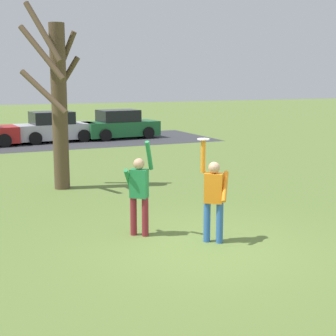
{
  "coord_description": "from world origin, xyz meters",
  "views": [
    {
      "loc": [
        -4.52,
        -8.33,
        3.25
      ],
      "look_at": [
        -0.3,
        1.08,
        1.43
      ],
      "focal_mm": 53.62,
      "sensor_mm": 36.0,
      "label": 1
    }
  ],
  "objects_px": {
    "person_defender": "(139,190)",
    "parked_car_silver": "(54,128)",
    "person_catcher": "(214,195)",
    "frisbee_disc": "(203,139)",
    "parked_car_green": "(120,125)",
    "bare_tree_tall": "(58,99)"
  },
  "relations": [
    {
      "from": "person_defender",
      "to": "parked_car_silver",
      "type": "xyz_separation_m",
      "value": [
        1.7,
        17.03,
        -0.25
      ]
    },
    {
      "from": "person_catcher",
      "to": "frisbee_disc",
      "type": "bearing_deg",
      "value": 0.0
    },
    {
      "from": "person_defender",
      "to": "frisbee_disc",
      "type": "bearing_deg",
      "value": 0.0
    },
    {
      "from": "frisbee_disc",
      "to": "parked_car_silver",
      "type": "bearing_deg",
      "value": 87.84
    },
    {
      "from": "parked_car_silver",
      "to": "parked_car_green",
      "type": "xyz_separation_m",
      "value": [
        3.66,
        -0.01,
        0.0
      ]
    },
    {
      "from": "person_catcher",
      "to": "frisbee_disc",
      "type": "xyz_separation_m",
      "value": [
        -0.17,
        0.15,
        1.11
      ]
    },
    {
      "from": "parked_car_silver",
      "to": "bare_tree_tall",
      "type": "bearing_deg",
      "value": -104.74
    },
    {
      "from": "parked_car_green",
      "to": "bare_tree_tall",
      "type": "bearing_deg",
      "value": -120.63
    },
    {
      "from": "frisbee_disc",
      "to": "bare_tree_tall",
      "type": "distance_m",
      "value": 6.37
    },
    {
      "from": "person_catcher",
      "to": "bare_tree_tall",
      "type": "height_order",
      "value": "bare_tree_tall"
    },
    {
      "from": "parked_car_green",
      "to": "person_catcher",
      "type": "bearing_deg",
      "value": -107.05
    },
    {
      "from": "person_catcher",
      "to": "parked_car_silver",
      "type": "distance_m",
      "value": 18.07
    },
    {
      "from": "person_catcher",
      "to": "bare_tree_tall",
      "type": "relative_size",
      "value": 0.38
    },
    {
      "from": "person_defender",
      "to": "bare_tree_tall",
      "type": "xyz_separation_m",
      "value": [
        -0.51,
        5.28,
        1.69
      ]
    },
    {
      "from": "frisbee_disc",
      "to": "bare_tree_tall",
      "type": "xyz_separation_m",
      "value": [
        -1.54,
        6.16,
        0.58
      ]
    },
    {
      "from": "person_defender",
      "to": "bare_tree_tall",
      "type": "distance_m",
      "value": 5.57
    },
    {
      "from": "bare_tree_tall",
      "to": "person_catcher",
      "type": "bearing_deg",
      "value": -74.82
    },
    {
      "from": "person_catcher",
      "to": "frisbee_disc",
      "type": "distance_m",
      "value": 1.13
    },
    {
      "from": "person_defender",
      "to": "parked_car_silver",
      "type": "relative_size",
      "value": 0.48
    },
    {
      "from": "parked_car_green",
      "to": "person_defender",
      "type": "bearing_deg",
      "value": -111.55
    },
    {
      "from": "parked_car_silver",
      "to": "frisbee_disc",
      "type": "bearing_deg",
      "value": -96.22
    },
    {
      "from": "person_catcher",
      "to": "bare_tree_tall",
      "type": "xyz_separation_m",
      "value": [
        -1.71,
        6.31,
        1.69
      ]
    }
  ]
}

